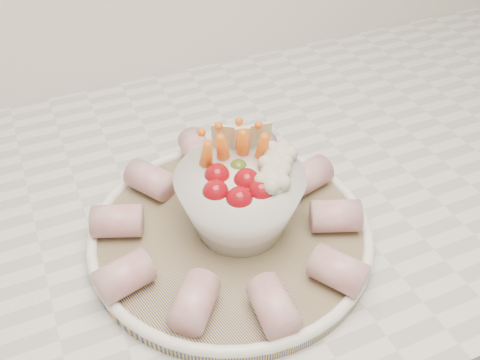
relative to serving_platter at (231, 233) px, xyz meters
name	(u,v)px	position (x,y,z in m)	size (l,w,h in m)	color
serving_platter	(231,233)	(0.00, 0.00, 0.00)	(0.37, 0.37, 0.02)	navy
veggie_bowl	(241,197)	(0.01, 0.00, 0.05)	(0.14, 0.14, 0.11)	white
cured_meat_rolls	(230,219)	(0.00, 0.00, 0.02)	(0.30, 0.31, 0.04)	#B75364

